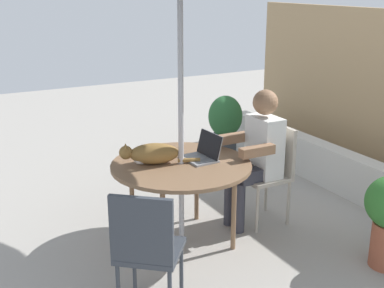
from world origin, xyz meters
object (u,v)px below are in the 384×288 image
Objects in this scene: laptop at (204,152)px; cat at (151,154)px; patio_table at (181,169)px; person_seated at (257,151)px; chair_empty at (146,245)px; chair_occupied at (271,166)px; potted_plant_by_chair at (225,123)px.

cat is at bearing -102.32° from laptop.
patio_table is 0.28m from cat.
laptop is at bearing -91.15° from person_seated.
chair_occupied is at bearing 117.23° from chair_empty.
person_seated reaches higher than laptop.
person_seated is at bearing 90.00° from patio_table.
patio_table is 0.25m from laptop.
person_seated is at bearing -22.66° from potted_plant_by_chair.
chair_empty is 0.73× the size of person_seated.
potted_plant_by_chair is (-1.65, 0.69, -0.24)m from person_seated.
cat is at bearing -95.39° from chair_occupied.
chair_occupied reaches higher than cat.
patio_table is 1.05m from chair_empty.
chair_occupied reaches higher than patio_table.
person_seated reaches higher than patio_table.
chair_occupied is 0.73× the size of person_seated.
chair_occupied is 0.23m from person_seated.
laptop reaches higher than chair_occupied.
laptop is at bearing -36.68° from potted_plant_by_chair.
person_seated is (0.00, 0.75, 0.04)m from patio_table.
laptop is (-0.01, -0.53, 0.07)m from person_seated.
person_seated is 3.92× the size of laptop.
chair_empty is at bearing -25.77° from cat.
patio_table is 0.92m from chair_occupied.
laptop is 0.39× the size of potted_plant_by_chair.
patio_table is at bearing -90.00° from person_seated.
chair_empty is 1.23m from laptop.
potted_plant_by_chair is (-1.65, 1.44, -0.20)m from patio_table.
laptop reaches higher than potted_plant_by_chair.
patio_table is at bearing -87.22° from laptop.
potted_plant_by_chair is at bearing 143.32° from laptop.
laptop is 0.51× the size of cat.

